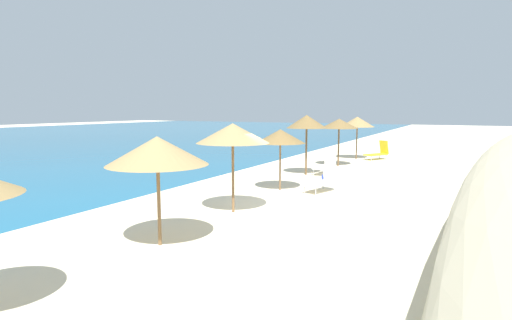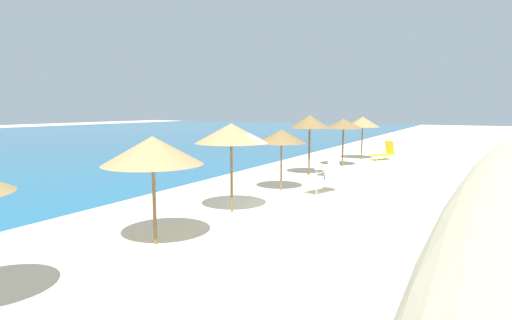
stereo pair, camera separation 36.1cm
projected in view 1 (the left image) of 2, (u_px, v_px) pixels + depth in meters
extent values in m
plane|color=beige|center=(272.00, 208.00, 13.43)|extent=(160.00, 160.00, 0.00)
cylinder|color=brown|center=(159.00, 202.00, 9.67)|extent=(0.08, 0.08, 2.09)
cone|color=tan|center=(157.00, 151.00, 9.52)|extent=(2.39, 2.39, 0.67)
cylinder|color=brown|center=(233.00, 176.00, 12.77)|extent=(0.08, 0.08, 2.34)
cone|color=tan|center=(233.00, 133.00, 12.61)|extent=(2.28, 2.28, 0.61)
cylinder|color=brown|center=(280.00, 165.00, 16.33)|extent=(0.07, 0.07, 2.04)
cone|color=olive|center=(280.00, 136.00, 16.19)|extent=(1.99, 1.99, 0.55)
cylinder|color=brown|center=(306.00, 150.00, 20.15)|extent=(0.09, 0.09, 2.46)
cone|color=olive|center=(307.00, 122.00, 19.97)|extent=(2.00, 2.00, 0.65)
cylinder|color=brown|center=(339.00, 146.00, 23.33)|extent=(0.09, 0.09, 2.30)
cone|color=olive|center=(339.00, 124.00, 23.17)|extent=(2.14, 2.14, 0.54)
cylinder|color=brown|center=(357.00, 142.00, 26.72)|extent=(0.08, 0.08, 2.24)
cone|color=#9E7F4C|center=(357.00, 122.00, 26.56)|extent=(2.21, 2.21, 0.67)
cube|color=white|center=(320.00, 184.00, 15.99)|extent=(1.54, 1.04, 0.07)
cube|color=white|center=(330.00, 174.00, 16.41)|extent=(0.38, 0.66, 0.64)
cylinder|color=silver|center=(305.00, 189.00, 15.79)|extent=(0.04, 0.04, 0.31)
cylinder|color=silver|center=(316.00, 191.00, 15.41)|extent=(0.04, 0.04, 0.31)
cylinder|color=silver|center=(323.00, 185.00, 16.62)|extent=(0.04, 0.04, 0.31)
cylinder|color=silver|center=(334.00, 187.00, 16.24)|extent=(0.04, 0.04, 0.31)
cube|color=yellow|center=(376.00, 155.00, 26.31)|extent=(1.70, 1.39, 0.07)
cube|color=yellow|center=(384.00, 147.00, 26.65)|extent=(0.53, 0.68, 0.88)
cylinder|color=silver|center=(365.00, 158.00, 26.22)|extent=(0.04, 0.04, 0.29)
cylinder|color=silver|center=(371.00, 158.00, 25.75)|extent=(0.04, 0.04, 0.29)
cylinder|color=silver|center=(379.00, 156.00, 26.92)|extent=(0.04, 0.04, 0.29)
cylinder|color=silver|center=(386.00, 157.00, 26.45)|extent=(0.04, 0.04, 0.29)
cube|color=white|center=(324.00, 167.00, 20.40)|extent=(1.64, 0.73, 0.07)
cube|color=white|center=(330.00, 157.00, 20.98)|extent=(0.32, 0.63, 0.82)
cylinder|color=silver|center=(313.00, 172.00, 19.99)|extent=(0.04, 0.04, 0.32)
cylinder|color=silver|center=(323.00, 173.00, 19.72)|extent=(0.04, 0.04, 0.32)
cylinder|color=silver|center=(324.00, 169.00, 21.13)|extent=(0.04, 0.04, 0.32)
cylinder|color=silver|center=(334.00, 170.00, 20.86)|extent=(0.04, 0.04, 0.32)
sphere|color=blue|center=(326.00, 177.00, 18.27)|extent=(0.40, 0.40, 0.40)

